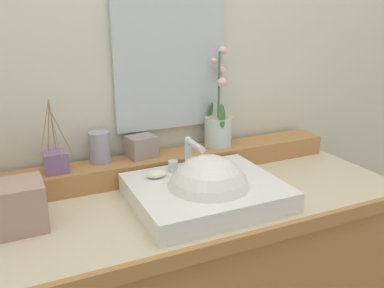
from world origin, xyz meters
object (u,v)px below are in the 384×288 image
object	(u,v)px
potted_plant	(218,125)
trinket_box	(142,146)
tissue_box	(20,206)
tumbler_cup	(100,147)
soap_bar	(156,174)
reed_diffuser	(55,161)
sink_basin	(207,195)

from	to	relation	value
potted_plant	trinket_box	world-z (taller)	potted_plant
tissue_box	potted_plant	bearing A→B (deg)	16.58
tumbler_cup	trinket_box	bearing A→B (deg)	-4.03
tumbler_cup	soap_bar	bearing A→B (deg)	-53.99
potted_plant	trinket_box	distance (m)	0.31
tumbler_cup	reed_diffuser	world-z (taller)	reed_diffuser
sink_basin	reed_diffuser	distance (m)	0.50
soap_bar	reed_diffuser	world-z (taller)	reed_diffuser
soap_bar	trinket_box	xyz separation A→B (m)	(0.01, 0.18, 0.04)
reed_diffuser	trinket_box	xyz separation A→B (m)	(0.30, 0.02, 0.00)
sink_basin	tumbler_cup	world-z (taller)	tumbler_cup
tumbler_cup	reed_diffuser	bearing A→B (deg)	-168.80
potted_plant	sink_basin	bearing A→B (deg)	-123.40
sink_basin	soap_bar	xyz separation A→B (m)	(-0.12, 0.12, 0.05)
reed_diffuser	tissue_box	distance (m)	0.23
soap_bar	tumbler_cup	xyz separation A→B (m)	(-0.14, 0.19, 0.05)
potted_plant	tumbler_cup	size ratio (longest dim) A/B	3.49
tumbler_cup	trinket_box	size ratio (longest dim) A/B	1.11
sink_basin	tumbler_cup	xyz separation A→B (m)	(-0.26, 0.30, 0.10)
reed_diffuser	tissue_box	size ratio (longest dim) A/B	1.78
tumbler_cup	potted_plant	bearing A→B (deg)	-1.16
potted_plant	reed_diffuser	world-z (taller)	potted_plant
reed_diffuser	soap_bar	bearing A→B (deg)	-28.68
tumbler_cup	reed_diffuser	xyz separation A→B (m)	(-0.15, -0.03, -0.02)
potted_plant	tissue_box	xyz separation A→B (m)	(-0.73, -0.22, -0.09)
potted_plant	tumbler_cup	xyz separation A→B (m)	(-0.45, 0.01, -0.03)
soap_bar	reed_diffuser	distance (m)	0.33
tumbler_cup	trinket_box	xyz separation A→B (m)	(0.15, -0.01, -0.02)
reed_diffuser	tissue_box	xyz separation A→B (m)	(-0.12, -0.20, -0.04)
sink_basin	potted_plant	distance (m)	0.38
trinket_box	tissue_box	bearing A→B (deg)	-162.68
soap_bar	potted_plant	size ratio (longest dim) A/B	0.19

